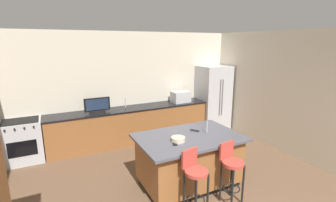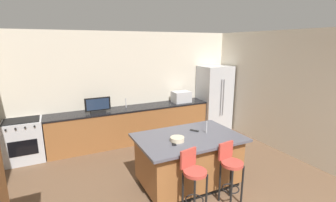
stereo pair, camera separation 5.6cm
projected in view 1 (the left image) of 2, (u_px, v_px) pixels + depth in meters
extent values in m
cube|color=beige|center=(128.00, 86.00, 6.39)|extent=(6.36, 0.12, 2.79)
cube|color=beige|center=(288.00, 93.00, 5.52)|extent=(0.12, 5.38, 2.79)
cube|color=brown|center=(132.00, 125.00, 6.26)|extent=(4.08, 0.60, 0.87)
cube|color=black|center=(132.00, 109.00, 6.16)|extent=(4.10, 0.62, 0.04)
cube|color=black|center=(188.00, 181.00, 4.47)|extent=(1.58, 0.96, 0.09)
cube|color=brown|center=(189.00, 159.00, 4.37)|extent=(1.66, 1.04, 0.78)
cube|color=#4C4C56|center=(189.00, 137.00, 4.27)|extent=(1.82, 1.20, 0.04)
cube|color=#B7BABF|center=(213.00, 98.00, 7.18)|extent=(0.86, 0.71, 1.86)
cylinder|color=gray|center=(220.00, 97.00, 6.81)|extent=(0.02, 0.02, 1.03)
cylinder|color=gray|center=(223.00, 97.00, 6.84)|extent=(0.02, 0.02, 1.03)
cube|color=#B7BABF|center=(23.00, 141.00, 5.20)|extent=(0.76, 0.60, 0.91)
cube|color=black|center=(22.00, 149.00, 4.95)|extent=(0.53, 0.01, 0.33)
cube|color=black|center=(20.00, 121.00, 5.09)|extent=(0.69, 0.50, 0.02)
cylinder|color=black|center=(4.00, 131.00, 4.73)|extent=(0.04, 0.03, 0.04)
cylinder|color=black|center=(14.00, 129.00, 4.80)|extent=(0.04, 0.03, 0.04)
cylinder|color=black|center=(24.00, 128.00, 4.87)|extent=(0.04, 0.03, 0.04)
cylinder|color=black|center=(34.00, 127.00, 4.95)|extent=(0.04, 0.03, 0.04)
cube|color=#B7BABF|center=(181.00, 97.00, 6.73)|extent=(0.48, 0.36, 0.30)
cube|color=black|center=(98.00, 112.00, 5.73)|extent=(0.35, 0.16, 0.05)
cube|color=black|center=(97.00, 104.00, 5.69)|extent=(0.59, 0.05, 0.31)
cube|color=#1E2D47|center=(97.00, 104.00, 5.67)|extent=(0.52, 0.01, 0.26)
cylinder|color=#B2B2B7|center=(125.00, 103.00, 6.16)|extent=(0.02, 0.02, 0.24)
cylinder|color=#B2B2B7|center=(207.00, 127.00, 4.40)|extent=(0.02, 0.02, 0.22)
cylinder|color=#B23D33|center=(196.00, 172.00, 3.49)|extent=(0.34, 0.34, 0.05)
cube|color=#B23D33|center=(189.00, 158.00, 3.56)|extent=(0.29, 0.10, 0.28)
cylinder|color=black|center=(196.00, 202.00, 3.40)|extent=(0.03, 0.03, 0.68)
cylinder|color=black|center=(208.00, 195.00, 3.55)|extent=(0.03, 0.03, 0.68)
cylinder|color=black|center=(184.00, 194.00, 3.59)|extent=(0.03, 0.03, 0.68)
cylinder|color=black|center=(196.00, 188.00, 3.74)|extent=(0.03, 0.03, 0.68)
torus|color=black|center=(196.00, 200.00, 3.59)|extent=(0.28, 0.28, 0.02)
cylinder|color=#B23D33|center=(233.00, 163.00, 3.79)|extent=(0.34, 0.34, 0.05)
cube|color=#B23D33|center=(226.00, 150.00, 3.87)|extent=(0.29, 0.07, 0.28)
cylinder|color=black|center=(232.00, 190.00, 3.70)|extent=(0.03, 0.03, 0.66)
cylinder|color=black|center=(243.00, 185.00, 3.84)|extent=(0.03, 0.03, 0.66)
cylinder|color=black|center=(221.00, 182.00, 3.90)|extent=(0.03, 0.03, 0.66)
cylinder|color=black|center=(231.00, 178.00, 4.03)|extent=(0.03, 0.03, 0.66)
torus|color=black|center=(231.00, 188.00, 3.89)|extent=(0.28, 0.28, 0.02)
cylinder|color=beige|center=(178.00, 139.00, 4.04)|extent=(0.24, 0.24, 0.07)
cube|color=black|center=(175.00, 144.00, 3.94)|extent=(0.12, 0.17, 0.01)
cube|color=black|center=(195.00, 130.00, 4.52)|extent=(0.13, 0.17, 0.02)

